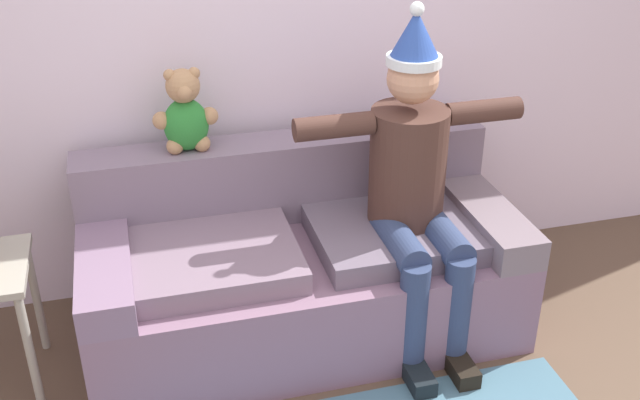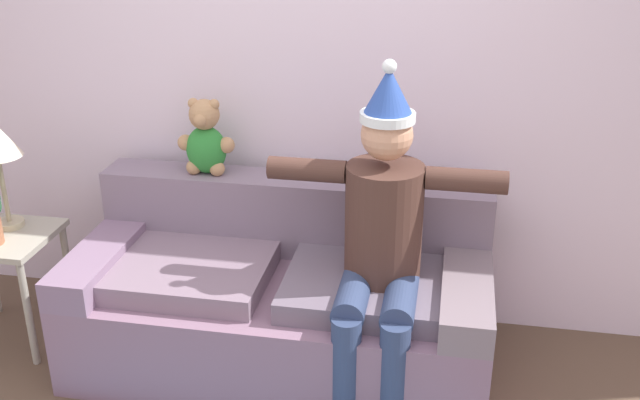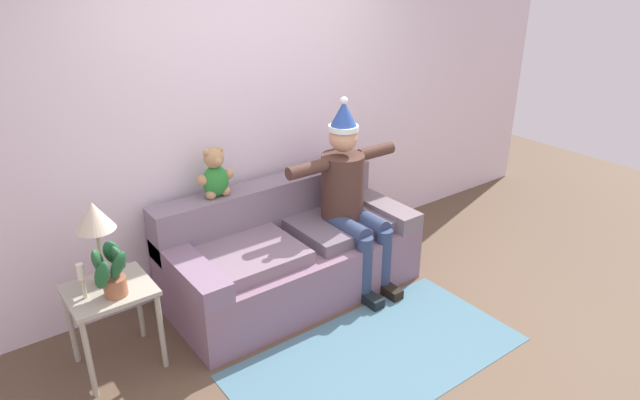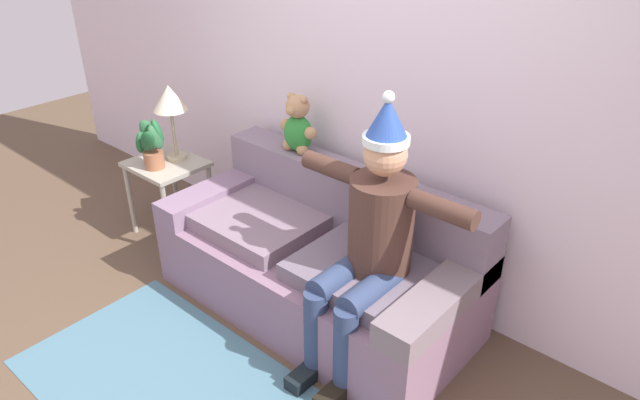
# 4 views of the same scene
# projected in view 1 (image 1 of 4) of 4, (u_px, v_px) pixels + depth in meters

# --- Properties ---
(back_wall) EXTENTS (7.00, 0.10, 2.70)m
(back_wall) POSITION_uv_depth(u_px,v_px,m) (269.00, 15.00, 3.49)
(back_wall) COLOR silver
(back_wall) RESTS_ON ground_plane
(couch) EXTENTS (1.93, 0.92, 0.83)m
(couch) POSITION_uv_depth(u_px,v_px,m) (300.00, 263.00, 3.51)
(couch) COLOR gray
(couch) RESTS_ON ground_plane
(person_seated) EXTENTS (1.02, 0.77, 1.52)m
(person_seated) POSITION_uv_depth(u_px,v_px,m) (415.00, 181.00, 3.27)
(person_seated) COLOR #4A2F26
(person_seated) RESTS_ON ground_plane
(teddy_bear) EXTENTS (0.29, 0.17, 0.38)m
(teddy_bear) POSITION_uv_depth(u_px,v_px,m) (185.00, 114.00, 3.34)
(teddy_bear) COLOR #2C8833
(teddy_bear) RESTS_ON couch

